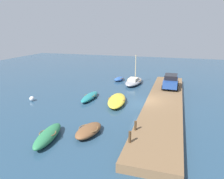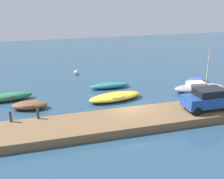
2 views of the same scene
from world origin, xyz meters
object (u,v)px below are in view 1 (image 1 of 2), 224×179
dinghy_blue (119,79)px  motorboat_yellow (117,100)px  rowboat_green (48,135)px  sailboat_grey (134,81)px  rowboat_teal (90,97)px  mooring_post_mid_west (135,126)px  parked_car (171,81)px  marker_buoy (32,99)px  mooring_post_west (130,137)px  rowboat_brown (89,130)px

dinghy_blue → motorboat_yellow: (-10.62, -2.64, 0.05)m
dinghy_blue → rowboat_green: bearing=-170.6°
sailboat_grey → motorboat_yellow: size_ratio=1.03×
rowboat_teal → mooring_post_mid_west: (-7.64, -7.04, 0.69)m
dinghy_blue → motorboat_yellow: bearing=-156.5°
motorboat_yellow → parked_car: size_ratio=1.32×
sailboat_grey → mooring_post_mid_west: (-16.26, -3.43, 0.55)m
mooring_post_mid_west → marker_buoy: bearing=69.2°
rowboat_green → mooring_post_mid_west: (2.37, -6.23, 0.61)m
rowboat_green → mooring_post_west: 6.27m
dinghy_blue → rowboat_teal: (-10.15, 0.87, 0.00)m
mooring_post_west → marker_buoy: mooring_post_west is taller
rowboat_teal → rowboat_green: 10.05m
dinghy_blue → rowboat_green: 20.17m
mooring_post_west → rowboat_teal: bearing=36.2°
rowboat_green → mooring_post_west: (0.42, -6.23, 0.66)m
sailboat_grey → rowboat_teal: sailboat_grey is taller
dinghy_blue → rowboat_teal: rowboat_teal is taller
parked_car → sailboat_grey: bearing=62.9°
sailboat_grey → dinghy_blue: size_ratio=2.19×
rowboat_brown → mooring_post_west: size_ratio=3.94×
dinghy_blue → parked_car: 9.37m
motorboat_yellow → marker_buoy: 9.95m
rowboat_brown → motorboat_yellow: size_ratio=0.60×
sailboat_grey → dinghy_blue: 3.14m
mooring_post_west → rowboat_green: bearing=93.8°
rowboat_teal → parked_car: bearing=-57.5°
mooring_post_mid_west → motorboat_yellow: bearing=26.2°
mooring_post_west → rowboat_brown: bearing=70.1°
rowboat_brown → mooring_post_west: mooring_post_west is taller
sailboat_grey → parked_car: bearing=-112.3°
parked_car → marker_buoy: parked_car is taller
rowboat_green → parked_car: size_ratio=1.02×
dinghy_blue → mooring_post_mid_west: mooring_post_mid_west is taller
marker_buoy → rowboat_teal: bearing=-67.2°
rowboat_green → marker_buoy: size_ratio=7.63×
sailboat_grey → mooring_post_mid_west: 16.63m
dinghy_blue → rowboat_green: (-20.17, 0.06, 0.08)m
motorboat_yellow → rowboat_green: size_ratio=1.29×
rowboat_green → mooring_post_mid_west: bearing=-77.7°
motorboat_yellow → rowboat_green: 9.92m
rowboat_teal → motorboat_yellow: size_ratio=0.79×
mooring_post_west → mooring_post_mid_west: mooring_post_west is taller
rowboat_teal → motorboat_yellow: bearing=-97.5°
mooring_post_mid_west → parked_car: 13.59m
rowboat_brown → motorboat_yellow: rowboat_brown is taller
sailboat_grey → motorboat_yellow: 9.09m
sailboat_grey → mooring_post_mid_west: sailboat_grey is taller
sailboat_grey → rowboat_brown: 16.90m
rowboat_brown → dinghy_blue: bearing=16.7°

